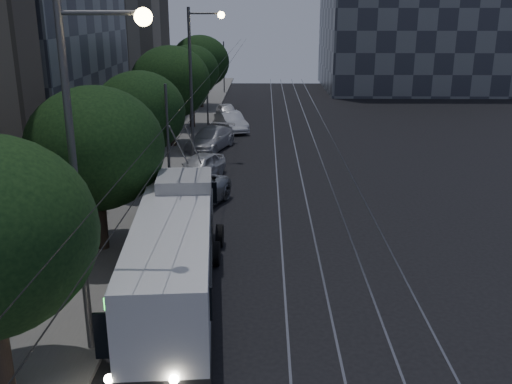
{
  "coord_description": "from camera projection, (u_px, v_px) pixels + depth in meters",
  "views": [
    {
      "loc": [
        -0.43,
        -17.86,
        9.39
      ],
      "look_at": [
        -0.8,
        4.42,
        2.28
      ],
      "focal_mm": 40.0,
      "sensor_mm": 36.0,
      "label": 1
    }
  ],
  "objects": [
    {
      "name": "sidewalk",
      "position": [
        162.0,
        153.0,
        39.01
      ],
      "size": [
        5.0,
        90.0,
        0.15
      ],
      "primitive_type": "cube",
      "color": "slate",
      "rests_on": "ground"
    },
    {
      "name": "tree_5",
      "position": [
        200.0,
        62.0,
        55.97
      ],
      "size": [
        5.73,
        5.73,
        7.16
      ],
      "color": "black",
      "rests_on": "ground"
    },
    {
      "name": "overhead_wires",
      "position": [
        197.0,
        104.0,
        37.94
      ],
      "size": [
        2.23,
        90.0,
        6.0
      ],
      "color": "black",
      "rests_on": "ground"
    },
    {
      "name": "streetlamp_far",
      "position": [
        197.0,
        70.0,
        36.14
      ],
      "size": [
        2.34,
        0.44,
        9.61
      ],
      "color": "#525254",
      "rests_on": "ground"
    },
    {
      "name": "car_white_c",
      "position": [
        231.0,
        122.0,
        46.27
      ],
      "size": [
        3.15,
        4.93,
        1.54
      ],
      "primitive_type": "imported",
      "rotation": [
        0.0,
        0.0,
        0.36
      ],
      "color": "silver",
      "rests_on": "ground"
    },
    {
      "name": "tree_3",
      "position": [
        171.0,
        82.0,
        39.51
      ],
      "size": [
        5.54,
        5.54,
        7.15
      ],
      "color": "black",
      "rests_on": "ground"
    },
    {
      "name": "ground",
      "position": [
        277.0,
        293.0,
        19.86
      ],
      "size": [
        120.0,
        120.0,
        0.0
      ],
      "primitive_type": "plane",
      "color": "black",
      "rests_on": "ground"
    },
    {
      "name": "tram_rails",
      "position": [
        308.0,
        155.0,
        38.87
      ],
      "size": [
        4.52,
        90.0,
        0.02
      ],
      "color": "gray",
      "rests_on": "ground"
    },
    {
      "name": "tree_4",
      "position": [
        191.0,
        71.0,
        46.15
      ],
      "size": [
        4.65,
        4.65,
        6.81
      ],
      "color": "black",
      "rests_on": "ground"
    },
    {
      "name": "streetlamp_near",
      "position": [
        88.0,
        154.0,
        14.66
      ],
      "size": [
        2.36,
        0.44,
        9.73
      ],
      "color": "#525254",
      "rests_on": "ground"
    },
    {
      "name": "car_white_d",
      "position": [
        227.0,
        112.0,
        51.2
      ],
      "size": [
        2.55,
        4.43,
        1.42
      ],
      "primitive_type": "imported",
      "rotation": [
        0.0,
        0.0,
        0.22
      ],
      "color": "silver",
      "rests_on": "ground"
    },
    {
      "name": "pickup_silver",
      "position": [
        186.0,
        195.0,
        27.76
      ],
      "size": [
        4.46,
        6.51,
        1.66
      ],
      "primitive_type": "imported",
      "rotation": [
        0.0,
        0.0,
        -0.32
      ],
      "color": "#9DA1A4",
      "rests_on": "ground"
    },
    {
      "name": "tree_1",
      "position": [
        95.0,
        149.0,
        22.02
      ],
      "size": [
        5.36,
        5.36,
        6.72
      ],
      "color": "black",
      "rests_on": "ground"
    },
    {
      "name": "car_white_b",
      "position": [
        210.0,
        139.0,
        40.14
      ],
      "size": [
        3.63,
        5.69,
        1.54
      ],
      "primitive_type": "imported",
      "rotation": [
        0.0,
        0.0,
        -0.3
      ],
      "color": "#BBBABF",
      "rests_on": "ground"
    },
    {
      "name": "tree_2",
      "position": [
        140.0,
        113.0,
        29.76
      ],
      "size": [
        4.8,
        4.8,
        6.47
      ],
      "color": "black",
      "rests_on": "ground"
    },
    {
      "name": "trolleybus",
      "position": [
        176.0,
        250.0,
        19.36
      ],
      "size": [
        3.41,
        11.81,
        5.63
      ],
      "rotation": [
        0.0,
        0.0,
        0.08
      ],
      "color": "silver",
      "rests_on": "ground"
    },
    {
      "name": "car_white_a",
      "position": [
        199.0,
        167.0,
        33.04
      ],
      "size": [
        3.17,
        4.7,
        1.49
      ],
      "primitive_type": "imported",
      "rotation": [
        0.0,
        0.0,
        -0.36
      ],
      "color": "#B4B5B9",
      "rests_on": "ground"
    }
  ]
}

